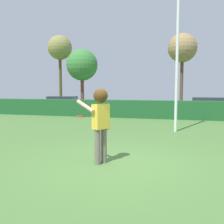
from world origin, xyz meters
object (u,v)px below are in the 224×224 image
Objects in this scene: frisbee at (81,116)px; parked_car_white at (63,103)px; maple_tree at (60,49)px; person at (100,116)px; bare_elm_tree at (182,49)px; lamppost at (178,38)px; willow_tree at (82,65)px; parked_car_blue at (209,105)px.

parked_car_white reaches higher than frisbee.
parked_car_white is at bearing -59.97° from maple_tree.
bare_elm_tree reaches higher than person.
lamppost reaches higher than parked_car_white.
lamppost reaches higher than maple_tree.
lamppost is 1.32× the size of willow_tree.
willow_tree reaches higher than person.
parked_car_white is 0.64× the size of maple_tree.
lamppost is at bearing -44.31° from maple_tree.
person is 0.41× the size of parked_car_white.
willow_tree reaches higher than parked_car_white.
frisbee is at bearing 156.42° from person.
lamppost is at bearing -105.80° from parked_car_blue.
maple_tree is (-11.14, -0.81, 0.37)m from bare_elm_tree.
willow_tree is at bearing -170.35° from bare_elm_tree.
willow_tree is at bearing 168.72° from parked_car_blue.
lamppost is at bearing -91.51° from bare_elm_tree.
bare_elm_tree is at bearing 81.02° from frisbee.
parked_car_blue is at bearing -61.82° from bare_elm_tree.
maple_tree is (-2.50, 0.66, 1.69)m from willow_tree.
maple_tree is at bearing 120.03° from parked_car_white.
person is 16.67m from willow_tree.
parked_car_white is (-9.26, 7.85, -3.19)m from lamppost.
willow_tree is (-8.33, 9.92, 0.09)m from lamppost.
person is at bearing -66.06° from willow_tree.
bare_elm_tree reaches higher than frisbee.
person reaches higher than frisbee.
maple_tree is at bearing 165.28° from willow_tree.
parked_car_blue is 6.13m from bare_elm_tree.
lamppost is 1.62× the size of parked_car_blue.
lamppost is 1.03× the size of maple_tree.
parked_car_blue is at bearing -11.95° from maple_tree.
person is 13.49m from parked_car_blue.
lamppost is at bearing -49.97° from willow_tree.
bare_elm_tree is at bearing 83.21° from person.
person is at bearing -96.79° from bare_elm_tree.
person is at bearing -59.60° from parked_car_white.
bare_elm_tree is (2.56, 16.22, 4.20)m from frisbee.
willow_tree is at bearing 113.94° from person.
parked_car_white is 5.89m from maple_tree.
person is 17.11m from bare_elm_tree.
bare_elm_tree reaches higher than willow_tree.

